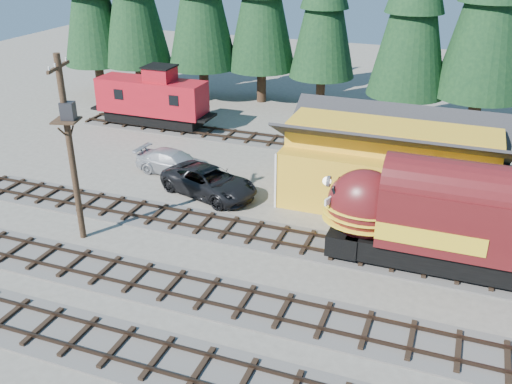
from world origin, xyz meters
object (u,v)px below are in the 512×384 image
(pickup_truck_a, at_px, (209,182))
(pickup_truck_b, at_px, (174,162))
(caboose, at_px, (153,99))
(utility_pole, at_px, (69,139))
(locomotive, at_px, (485,230))
(depot, at_px, (390,156))

(pickup_truck_a, distance_m, pickup_truck_b, 4.26)
(caboose, xyz_separation_m, pickup_truck_a, (9.77, -10.28, -1.49))
(caboose, distance_m, utility_pole, 18.65)
(locomotive, height_order, pickup_truck_b, locomotive)
(depot, relative_size, caboose, 1.42)
(locomotive, xyz_separation_m, utility_pole, (-19.78, -3.47, 3.08))
(depot, height_order, locomotive, depot)
(utility_pole, bearing_deg, locomotive, -5.47)
(depot, bearing_deg, locomotive, -50.69)
(depot, xyz_separation_m, pickup_truck_a, (-10.36, -2.78, -2.09))
(locomotive, height_order, utility_pole, utility_pole)
(locomotive, relative_size, utility_pole, 1.61)
(locomotive, distance_m, caboose, 29.05)
(locomotive, height_order, pickup_truck_a, locomotive)
(depot, relative_size, pickup_truck_a, 2.03)
(caboose, relative_size, utility_pole, 0.92)
(depot, bearing_deg, pickup_truck_a, -164.99)
(depot, bearing_deg, utility_pole, -145.42)
(depot, height_order, caboose, depot)
(caboose, height_order, pickup_truck_b, caboose)
(caboose, height_order, utility_pole, utility_pole)
(depot, height_order, pickup_truck_b, depot)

